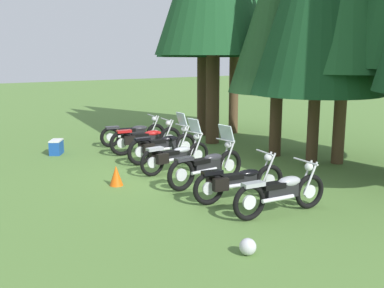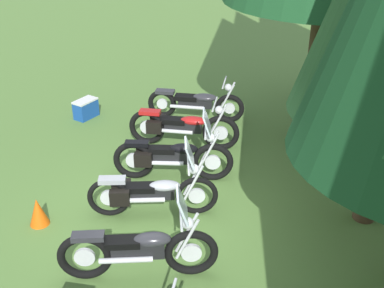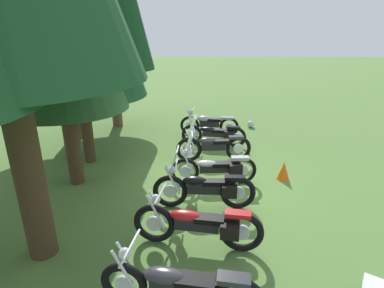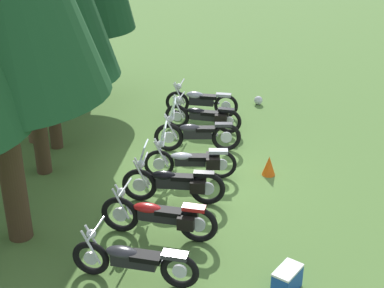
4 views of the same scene
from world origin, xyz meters
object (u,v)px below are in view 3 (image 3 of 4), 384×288
(motorcycle_0, at_px, (179,285))
(motorcycle_6, at_px, (209,123))
(motorcycle_4, at_px, (213,146))
(motorcycle_1, at_px, (199,224))
(motorcycle_5, at_px, (215,134))
(motorcycle_2, at_px, (205,188))
(dropped_helmet, at_px, (251,124))
(motorcycle_3, at_px, (215,167))
(traffic_cone, at_px, (284,171))
(pine_tree_3, at_px, (52,1))

(motorcycle_0, distance_m, motorcycle_6, 7.71)
(motorcycle_6, bearing_deg, motorcycle_4, 96.86)
(motorcycle_1, xyz_separation_m, motorcycle_5, (5.20, -0.52, -0.03))
(motorcycle_0, height_order, motorcycle_4, motorcycle_4)
(motorcycle_2, distance_m, motorcycle_6, 5.01)
(motorcycle_1, height_order, dropped_helmet, motorcycle_1)
(motorcycle_1, bearing_deg, dropped_helmet, -97.42)
(motorcycle_1, height_order, motorcycle_3, motorcycle_3)
(motorcycle_4, distance_m, motorcycle_6, 2.41)
(motorcycle_1, relative_size, motorcycle_2, 1.04)
(motorcycle_0, distance_m, motorcycle_3, 3.87)
(motorcycle_5, distance_m, traffic_cone, 2.99)
(motorcycle_3, xyz_separation_m, motorcycle_5, (2.76, -0.12, -0.03))
(traffic_cone, bearing_deg, motorcycle_3, 99.50)
(motorcycle_0, height_order, dropped_helmet, motorcycle_0)
(motorcycle_3, height_order, traffic_cone, motorcycle_3)
(motorcycle_0, xyz_separation_m, motorcycle_3, (3.81, -0.68, 0.03))
(motorcycle_0, relative_size, motorcycle_4, 1.02)
(motorcycle_0, xyz_separation_m, motorcycle_1, (1.37, -0.28, 0.03))
(motorcycle_3, bearing_deg, motorcycle_1, 77.05)
(motorcycle_1, bearing_deg, motorcycle_3, -91.00)
(motorcycle_2, height_order, traffic_cone, motorcycle_2)
(motorcycle_1, bearing_deg, traffic_cone, -120.54)
(motorcycle_1, distance_m, dropped_helmet, 7.66)
(motorcycle_2, relative_size, motorcycle_5, 1.03)
(motorcycle_1, height_order, motorcycle_4, motorcycle_4)
(motorcycle_5, bearing_deg, motorcycle_3, 96.34)
(motorcycle_1, bearing_deg, motorcycle_6, -84.86)
(motorcycle_4, height_order, dropped_helmet, motorcycle_4)
(motorcycle_5, distance_m, motorcycle_6, 1.13)
(motorcycle_1, height_order, motorcycle_2, motorcycle_2)
(motorcycle_0, bearing_deg, pine_tree_3, -44.90)
(motorcycle_2, distance_m, dropped_helmet, 6.37)
(motorcycle_5, height_order, pine_tree_3, pine_tree_3)
(dropped_helmet, bearing_deg, motorcycle_5, 144.36)
(motorcycle_3, relative_size, motorcycle_4, 0.97)
(motorcycle_4, xyz_separation_m, dropped_helmet, (3.46, -1.67, -0.34))
(motorcycle_6, height_order, traffic_cone, motorcycle_6)
(dropped_helmet, bearing_deg, pine_tree_3, 133.30)
(motorcycle_2, xyz_separation_m, motorcycle_6, (5.01, -0.23, -0.02))
(pine_tree_3, bearing_deg, dropped_helmet, -46.70)
(motorcycle_0, bearing_deg, motorcycle_2, -90.35)
(pine_tree_3, relative_size, traffic_cone, 13.83)
(motorcycle_3, distance_m, traffic_cone, 1.85)
(motorcycle_5, bearing_deg, traffic_cone, 133.38)
(motorcycle_1, relative_size, motorcycle_3, 1.08)
(motorcycle_2, relative_size, motorcycle_4, 1.00)
(motorcycle_3, xyz_separation_m, pine_tree_3, (0.01, 3.54, 3.81))
(motorcycle_1, xyz_separation_m, pine_tree_3, (2.45, 3.14, 3.80))
(motorcycle_3, bearing_deg, traffic_cone, -174.16)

